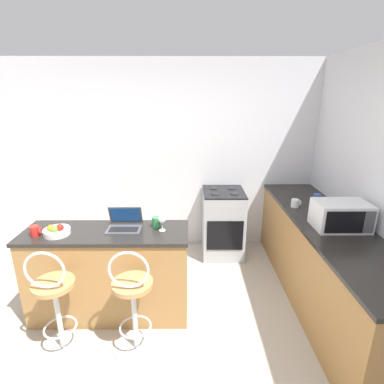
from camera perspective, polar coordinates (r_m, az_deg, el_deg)
name	(u,v)px	position (r m, az deg, el deg)	size (l,w,h in m)	color
ground_plane	(142,366)	(2.88, -9.42, -29.95)	(20.00, 20.00, 0.00)	#ADA393
wall_back	(162,157)	(4.24, -5.78, 6.56)	(12.00, 0.06, 2.60)	silver
breakfast_bar	(110,273)	(3.16, -15.42, -14.68)	(1.56, 0.52, 0.91)	#9E703D
counter_right	(323,262)	(3.51, 23.75, -12.13)	(0.68, 2.73, 0.91)	#9E703D
bar_stool_near	(56,305)	(2.88, -24.56, -18.95)	(0.40, 0.40, 1.01)	silver
bar_stool_far	(133,304)	(2.70, -11.12, -20.26)	(0.40, 0.40, 1.01)	silver
laptop	(125,223)	(2.95, -12.70, -5.77)	(0.32, 0.24, 0.20)	#47474C
microwave	(341,215)	(3.17, 26.50, -4.02)	(0.49, 0.33, 0.26)	silver
stove_range	(223,223)	(4.16, 5.87, -5.86)	(0.55, 0.61, 0.92)	#9EA3A8
mug_blue	(317,198)	(3.87, 22.70, -1.06)	(0.10, 0.09, 0.10)	#2D51AD
mug_green	(157,222)	(2.91, -6.76, -5.73)	(0.10, 0.08, 0.10)	#338447
fruit_bowl	(57,231)	(3.01, -24.39, -6.78)	(0.24, 0.24, 0.11)	silver
mug_white	(295,203)	(3.60, 19.08, -2.02)	(0.10, 0.09, 0.09)	white
mug_red	(35,231)	(3.07, -27.73, -6.59)	(0.10, 0.08, 0.09)	red
wine_glass_tall	(162,220)	(2.81, -5.77, -5.35)	(0.07, 0.07, 0.15)	silver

